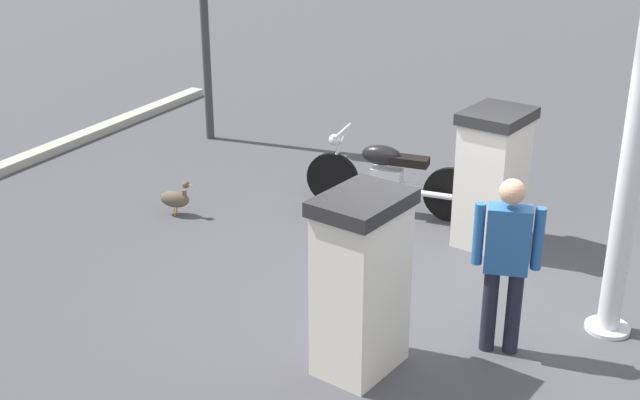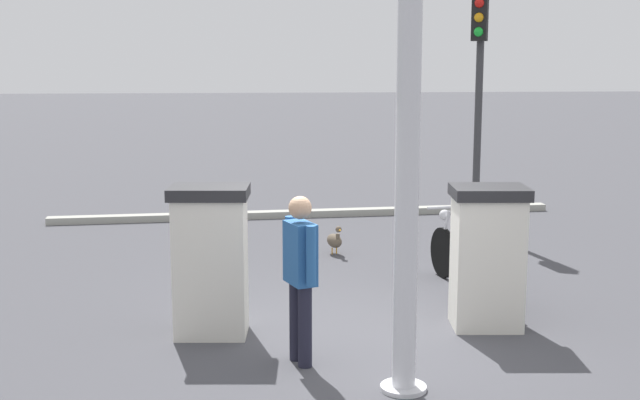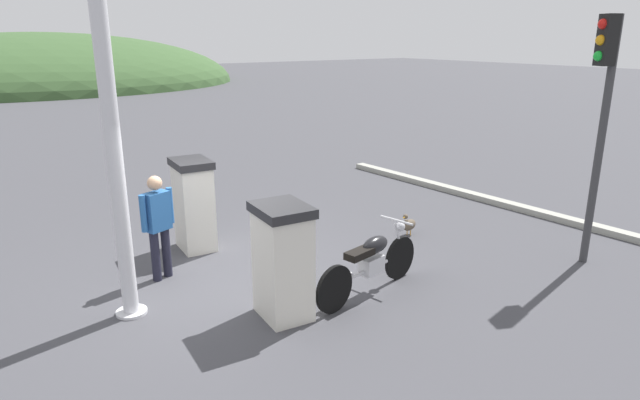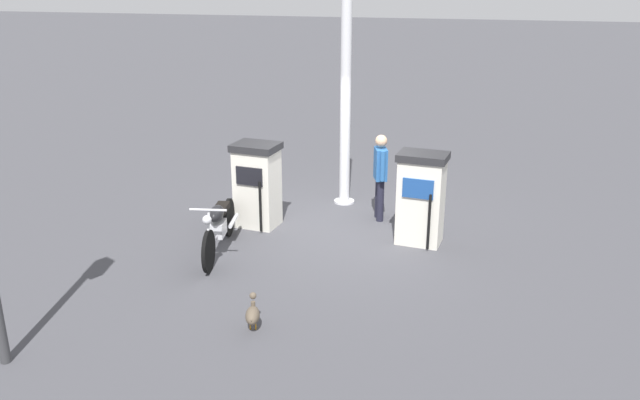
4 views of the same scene
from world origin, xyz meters
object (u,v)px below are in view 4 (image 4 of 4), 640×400
at_px(wandering_duck, 253,314).
at_px(canopy_support_pole, 346,94).
at_px(motorcycle_near_pump, 219,225).
at_px(fuel_pump_far, 421,198).
at_px(attendant_person, 380,172).
at_px(fuel_pump_near, 257,184).

relative_size(wandering_duck, canopy_support_pole, 0.10).
bearing_deg(motorcycle_near_pump, fuel_pump_far, 113.65).
height_order(fuel_pump_far, wandering_duck, fuel_pump_far).
distance_m(motorcycle_near_pump, canopy_support_pole, 3.64).
height_order(fuel_pump_far, attendant_person, attendant_person).
xyz_separation_m(fuel_pump_near, wandering_duck, (3.41, 1.24, -0.55)).
height_order(motorcycle_near_pump, wandering_duck, motorcycle_near_pump).
bearing_deg(attendant_person, canopy_support_pole, -130.70).
height_order(fuel_pump_near, fuel_pump_far, fuel_pump_far).
relative_size(fuel_pump_near, fuel_pump_far, 0.97).
distance_m(fuel_pump_near, motorcycle_near_pump, 1.37).
xyz_separation_m(fuel_pump_far, wandering_duck, (3.41, -1.64, -0.58)).
distance_m(fuel_pump_far, attendant_person, 1.25).
xyz_separation_m(wandering_duck, canopy_support_pole, (-5.03, -0.05, 1.93)).
bearing_deg(attendant_person, fuel_pump_far, 43.56).
xyz_separation_m(fuel_pump_near, fuel_pump_far, (-0.00, 2.88, 0.02)).
bearing_deg(motorcycle_near_pump, attendant_person, 135.66).
height_order(attendant_person, canopy_support_pole, canopy_support_pole).
bearing_deg(attendant_person, wandering_duck, -10.31).
xyz_separation_m(attendant_person, wandering_duck, (4.31, -0.78, -0.69)).
xyz_separation_m(fuel_pump_near, motorcycle_near_pump, (1.33, -0.15, -0.29)).
bearing_deg(fuel_pump_far, attendant_person, -136.44).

